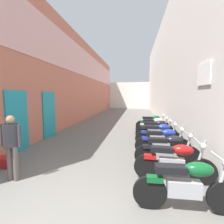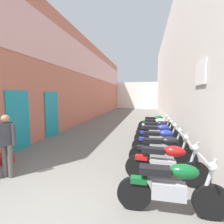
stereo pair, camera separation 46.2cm
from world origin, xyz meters
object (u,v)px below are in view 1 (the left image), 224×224
(motorcycle_eighth, at_px, (152,122))
(pedestrian_by_doorway, at_px, (12,143))
(motorcycle_third, at_px, (168,149))
(motorcycle_seventh, at_px, (154,126))
(plastic_crate, at_px, (6,162))
(motorcycle_fifth, at_px, (159,134))
(motorcycle_second, at_px, (174,161))
(motorcycle_nearest, at_px, (188,184))
(motorcycle_sixth, at_px, (156,129))
(motorcycle_fourth, at_px, (163,141))

(motorcycle_eighth, height_order, pedestrian_by_doorway, pedestrian_by_doorway)
(motorcycle_third, xyz_separation_m, motorcycle_seventh, (-0.00, 3.72, 0.00))
(motorcycle_seventh, distance_m, plastic_crate, 6.36)
(motorcycle_third, distance_m, motorcycle_fifth, 1.92)
(motorcycle_second, distance_m, motorcycle_fifth, 2.77)
(motorcycle_nearest, height_order, motorcycle_fifth, same)
(motorcycle_sixth, height_order, motorcycle_seventh, same)
(motorcycle_nearest, distance_m, motorcycle_eighth, 6.66)
(motorcycle_fourth, distance_m, motorcycle_fifth, 1.01)
(motorcycle_nearest, bearing_deg, plastic_crate, 165.39)
(motorcycle_eighth, bearing_deg, motorcycle_second, -90.00)
(motorcycle_second, distance_m, motorcycle_sixth, 3.69)
(motorcycle_nearest, height_order, motorcycle_second, same)
(motorcycle_nearest, relative_size, motorcycle_fifth, 1.00)
(motorcycle_eighth, bearing_deg, motorcycle_third, -90.00)
(motorcycle_second, height_order, motorcycle_eighth, same)
(motorcycle_nearest, relative_size, motorcycle_third, 1.00)
(motorcycle_seventh, height_order, motorcycle_eighth, same)
(motorcycle_nearest, bearing_deg, motorcycle_second, 90.00)
(motorcycle_nearest, bearing_deg, pedestrian_by_doorway, 171.90)
(motorcycle_fourth, relative_size, motorcycle_sixth, 1.00)
(motorcycle_third, xyz_separation_m, pedestrian_by_doorway, (-3.78, -1.35, 0.42))
(motorcycle_second, bearing_deg, motorcycle_eighth, 90.00)
(motorcycle_nearest, bearing_deg, motorcycle_sixth, 90.00)
(motorcycle_fifth, xyz_separation_m, motorcycle_sixth, (-0.00, 0.92, 0.00))
(plastic_crate, bearing_deg, motorcycle_seventh, 44.15)
(motorcycle_eighth, height_order, plastic_crate, motorcycle_eighth)
(motorcycle_third, height_order, motorcycle_sixth, same)
(motorcycle_fifth, distance_m, motorcycle_sixth, 0.92)
(motorcycle_nearest, bearing_deg, motorcycle_fourth, 90.00)
(motorcycle_seventh, relative_size, motorcycle_eighth, 1.00)
(pedestrian_by_doorway, bearing_deg, motorcycle_sixth, 47.87)
(motorcycle_nearest, height_order, motorcycle_eighth, same)
(motorcycle_nearest, xyz_separation_m, motorcycle_fourth, (0.00, 2.80, 0.00))
(motorcycle_seventh, bearing_deg, motorcycle_eighth, 90.00)
(motorcycle_nearest, xyz_separation_m, motorcycle_eighth, (-0.00, 6.66, 0.00))
(motorcycle_second, relative_size, motorcycle_third, 1.00)
(pedestrian_by_doorway, bearing_deg, motorcycle_seventh, 53.26)
(motorcycle_nearest, distance_m, motorcycle_second, 1.03)
(motorcycle_third, distance_m, motorcycle_seventh, 3.72)
(motorcycle_fifth, bearing_deg, motorcycle_second, -90.00)
(motorcycle_second, relative_size, plastic_crate, 4.21)
(pedestrian_by_doorway, bearing_deg, motorcycle_third, 19.58)
(pedestrian_by_doorway, xyz_separation_m, plastic_crate, (-0.77, 0.65, -0.78))
(pedestrian_by_doorway, bearing_deg, motorcycle_fourth, 30.85)
(motorcycle_seventh, distance_m, pedestrian_by_doorway, 6.34)
(motorcycle_nearest, xyz_separation_m, motorcycle_second, (-0.00, 1.03, 0.00))
(motorcycle_fourth, distance_m, motorcycle_sixth, 1.92)
(motorcycle_fifth, bearing_deg, pedestrian_by_doorway, -139.18)
(motorcycle_eighth, bearing_deg, motorcycle_fifth, -90.00)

